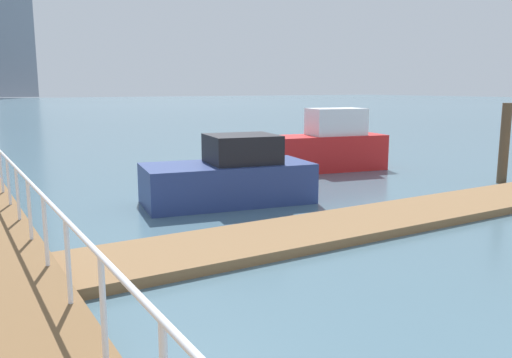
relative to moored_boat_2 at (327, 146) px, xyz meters
The scene contains 6 objects.
ground_plane 7.90m from the moored_boat_2, 166.22° to the left, with size 300.00×300.00×0.00m, color #476675.
floating_dock 7.56m from the moored_boat_2, 118.54° to the right, with size 15.07×2.00×0.18m, color olive.
boardwalk_railing 14.80m from the moored_boat_2, 136.75° to the right, with size 0.06×25.33×1.08m.
dock_piling_1 5.84m from the moored_boat_2, 58.23° to the right, with size 0.30×0.30×2.52m, color brown.
moored_boat_2 is the anchor object (origin of this frame).
moored_boat_3 6.36m from the moored_boat_2, 151.80° to the right, with size 4.60×2.67×1.78m.
Camera 1 is at (-4.29, 3.29, 2.99)m, focal length 36.55 mm.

